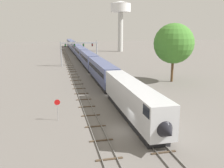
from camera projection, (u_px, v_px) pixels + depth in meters
ground_plane at (127, 130)px, 29.23m from camera, size 400.00×400.00×0.00m
track_main at (84, 62)px, 86.56m from camera, size 2.60×200.00×0.16m
track_near at (73, 73)px, 66.36m from camera, size 2.60×160.00×0.16m
passenger_train at (81, 53)px, 95.44m from camera, size 3.04×152.33×4.80m
signal_gantry at (79, 48)px, 78.00m from camera, size 12.10×0.49×8.00m
water_tower at (121, 11)px, 123.29m from camera, size 10.41×10.41×25.36m
stop_sign at (57, 107)px, 32.08m from camera, size 0.76×0.08×2.88m
trackside_tree_left at (174, 44)px, 54.00m from camera, size 8.95×8.95×13.15m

